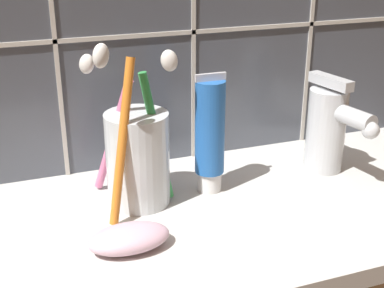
% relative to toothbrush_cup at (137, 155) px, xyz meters
% --- Properties ---
extents(sink_counter, '(0.65, 0.29, 0.02)m').
position_rel_toothbrush_cup_xyz_m(sink_counter, '(0.08, -0.04, -0.07)').
color(sink_counter, silver).
rests_on(sink_counter, ground).
extents(toothbrush_cup, '(0.10, 0.12, 0.19)m').
position_rel_toothbrush_cup_xyz_m(toothbrush_cup, '(0.00, 0.00, 0.00)').
color(toothbrush_cup, silver).
rests_on(toothbrush_cup, sink_counter).
extents(toothpaste_tube, '(0.03, 0.03, 0.14)m').
position_rel_toothbrush_cup_xyz_m(toothpaste_tube, '(0.08, 0.00, 0.01)').
color(toothpaste_tube, white).
rests_on(toothpaste_tube, sink_counter).
extents(sink_faucet, '(0.05, 0.10, 0.12)m').
position_rel_toothbrush_cup_xyz_m(sink_faucet, '(0.24, -0.00, 0.00)').
color(sink_faucet, silver).
rests_on(sink_faucet, sink_counter).
extents(soap_bar, '(0.08, 0.05, 0.02)m').
position_rel_toothbrush_cup_xyz_m(soap_bar, '(-0.03, -0.09, -0.04)').
color(soap_bar, '#DBB2C6').
rests_on(soap_bar, sink_counter).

